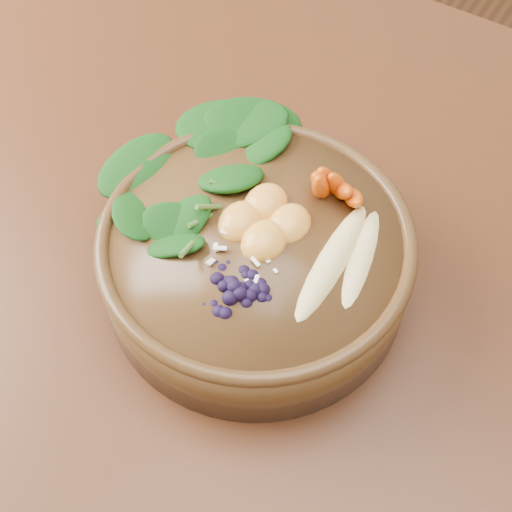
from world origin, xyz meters
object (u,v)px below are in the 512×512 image
at_px(carrot_cluster, 339,161).
at_px(mandarin_cluster, 265,212).
at_px(dining_table, 430,329).
at_px(stoneware_bowl, 256,262).
at_px(kale_heap, 232,161).
at_px(blueberry_pile, 235,278).
at_px(banana_halves, 348,250).

relative_size(carrot_cluster, mandarin_cluster, 0.87).
xyz_separation_m(dining_table, carrot_cluster, (-0.14, -0.01, 0.22)).
height_order(stoneware_bowl, kale_heap, kale_heap).
relative_size(dining_table, blueberry_pile, 11.08).
distance_m(kale_heap, banana_halves, 0.15).
distance_m(stoneware_bowl, carrot_cluster, 0.13).
relative_size(mandarin_cluster, blueberry_pile, 0.69).
relative_size(dining_table, kale_heap, 7.82).
bearing_deg(kale_heap, stoneware_bowl, -40.73).
height_order(mandarin_cluster, blueberry_pile, blueberry_pile).
xyz_separation_m(stoneware_bowl, blueberry_pile, (0.02, -0.06, 0.06)).
distance_m(kale_heap, mandarin_cluster, 0.07).
relative_size(banana_halves, blueberry_pile, 1.26).
height_order(dining_table, stoneware_bowl, stoneware_bowl).
height_order(carrot_cluster, mandarin_cluster, carrot_cluster).
height_order(stoneware_bowl, mandarin_cluster, mandarin_cluster).
distance_m(kale_heap, carrot_cluster, 0.11).
xyz_separation_m(carrot_cluster, blueberry_pile, (-0.02, -0.16, -0.02)).
bearing_deg(stoneware_bowl, mandarin_cluster, 96.06).
bearing_deg(stoneware_bowl, kale_heap, 139.27).
height_order(kale_heap, mandarin_cluster, kale_heap).
bearing_deg(carrot_cluster, blueberry_pile, -109.55).
xyz_separation_m(carrot_cluster, banana_halves, (0.05, -0.07, -0.03)).
bearing_deg(dining_table, kale_heap, -167.43).
bearing_deg(mandarin_cluster, blueberry_pile, -76.87).
distance_m(banana_halves, mandarin_cluster, 0.09).
bearing_deg(kale_heap, blueberry_pile, -55.80).
height_order(banana_halves, blueberry_pile, blueberry_pile).
relative_size(carrot_cluster, blueberry_pile, 0.60).
bearing_deg(stoneware_bowl, carrot_cluster, 68.71).
bearing_deg(banana_halves, kale_heap, 156.45).
xyz_separation_m(dining_table, kale_heap, (-0.24, -0.05, 0.20)).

